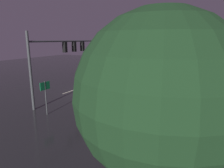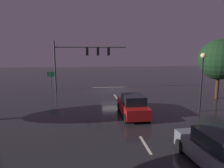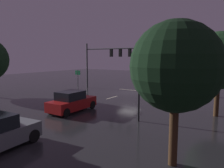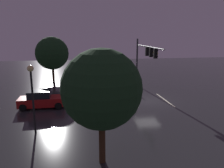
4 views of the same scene
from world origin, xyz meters
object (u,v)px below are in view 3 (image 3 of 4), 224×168
at_px(tree_left_far, 219,61).
at_px(car_approaching, 72,102).
at_px(route_sign, 78,75).
at_px(street_lamp_left_kerb, 139,72).
at_px(tree_left_near, 176,67).
at_px(traffic_signal_assembly, 107,57).

bearing_deg(tree_left_far, car_approaching, 24.67).
distance_m(car_approaching, tree_left_far, 11.80).
bearing_deg(route_sign, street_lamp_left_kerb, 145.54).
bearing_deg(tree_left_near, route_sign, -39.04).
bearing_deg(tree_left_far, route_sign, -15.79).
bearing_deg(tree_left_near, traffic_signal_assembly, -49.20).
distance_m(traffic_signal_assembly, car_approaching, 12.95).
height_order(traffic_signal_assembly, car_approaching, traffic_signal_assembly).
distance_m(route_sign, tree_left_far, 19.08).
bearing_deg(tree_left_near, street_lamp_left_kerb, -51.57).
bearing_deg(route_sign, tree_left_near, 140.96).
bearing_deg(car_approaching, traffic_signal_assembly, -70.15).
xyz_separation_m(street_lamp_left_kerb, route_sign, (13.81, -9.48, -1.56)).
distance_m(street_lamp_left_kerb, tree_left_near, 6.19).
bearing_deg(tree_left_far, tree_left_near, 86.34).
bearing_deg(car_approaching, street_lamp_left_kerb, -176.15).
relative_size(route_sign, tree_left_near, 0.45).
height_order(route_sign, tree_left_far, tree_left_far).
bearing_deg(street_lamp_left_kerb, tree_left_far, -135.60).
xyz_separation_m(route_sign, tree_left_near, (-17.64, 14.31, 2.16)).
bearing_deg(car_approaching, tree_left_near, 155.41).
height_order(traffic_signal_assembly, tree_left_near, traffic_signal_assembly).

